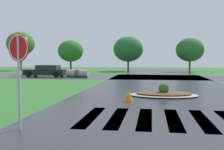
{
  "coord_description": "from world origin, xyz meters",
  "views": [
    {
      "loc": [
        -0.7,
        -4.27,
        1.93
      ],
      "look_at": [
        -2.49,
        8.04,
        1.2
      ],
      "focal_mm": 43.9,
      "sensor_mm": 36.0,
      "label": 1
    }
  ],
  "objects_px": {
    "drainage_pipe_stack": "(78,73)",
    "traffic_cone": "(129,95)",
    "stop_sign": "(19,58)",
    "car_blue_compact": "(46,71)",
    "median_island": "(164,94)"
  },
  "relations": [
    {
      "from": "drainage_pipe_stack",
      "to": "traffic_cone",
      "type": "relative_size",
      "value": 4.28
    },
    {
      "from": "car_blue_compact",
      "to": "drainage_pipe_stack",
      "type": "bearing_deg",
      "value": 172.67
    },
    {
      "from": "stop_sign",
      "to": "traffic_cone",
      "type": "xyz_separation_m",
      "value": [
        2.5,
        5.52,
        -1.67
      ]
    },
    {
      "from": "stop_sign",
      "to": "median_island",
      "type": "relative_size",
      "value": 0.74
    },
    {
      "from": "car_blue_compact",
      "to": "drainage_pipe_stack",
      "type": "relative_size",
      "value": 1.84
    },
    {
      "from": "traffic_cone",
      "to": "stop_sign",
      "type": "bearing_deg",
      "value": -114.42
    },
    {
      "from": "stop_sign",
      "to": "traffic_cone",
      "type": "relative_size",
      "value": 4.52
    },
    {
      "from": "median_island",
      "to": "drainage_pipe_stack",
      "type": "height_order",
      "value": "drainage_pipe_stack"
    },
    {
      "from": "drainage_pipe_stack",
      "to": "stop_sign",
      "type": "bearing_deg",
      "value": -78.74
    },
    {
      "from": "stop_sign",
      "to": "car_blue_compact",
      "type": "relative_size",
      "value": 0.58
    },
    {
      "from": "stop_sign",
      "to": "car_blue_compact",
      "type": "bearing_deg",
      "value": 130.63
    },
    {
      "from": "drainage_pipe_stack",
      "to": "traffic_cone",
      "type": "distance_m",
      "value": 17.25
    },
    {
      "from": "car_blue_compact",
      "to": "traffic_cone",
      "type": "xyz_separation_m",
      "value": [
        10.5,
        -16.33,
        -0.33
      ]
    },
    {
      "from": "median_island",
      "to": "traffic_cone",
      "type": "bearing_deg",
      "value": -129.42
    },
    {
      "from": "stop_sign",
      "to": "traffic_cone",
      "type": "bearing_deg",
      "value": 86.11
    }
  ]
}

